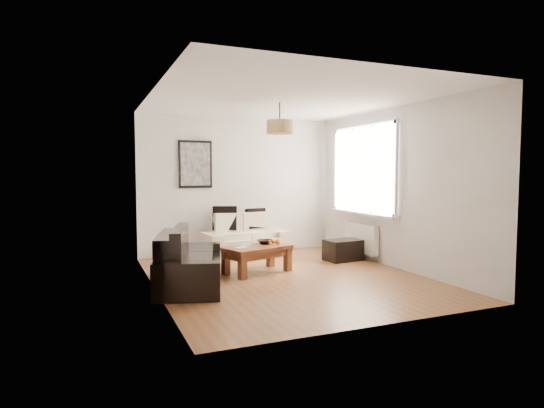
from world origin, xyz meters
name	(u,v)px	position (x,y,z in m)	size (l,w,h in m)	color
floor	(288,277)	(0.00, 0.00, 0.00)	(4.50, 4.50, 0.00)	brown
ceiling	(288,99)	(0.00, 0.00, 2.60)	(3.80, 4.50, 0.00)	white
wall_back	(239,185)	(0.00, 2.25, 1.30)	(3.80, 0.04, 2.60)	silver
wall_front	(382,197)	(0.00, -2.25, 1.30)	(3.80, 0.04, 2.60)	silver
wall_left	(154,192)	(-1.90, 0.00, 1.30)	(0.04, 4.50, 2.60)	silver
wall_right	(394,188)	(1.90, 0.00, 1.30)	(0.04, 4.50, 2.60)	silver
window_bay	(364,170)	(1.86, 0.80, 1.60)	(0.14, 1.90, 1.60)	white
radiator	(361,238)	(1.82, 0.80, 0.38)	(0.10, 0.90, 0.52)	white
poster	(195,164)	(-0.85, 2.22, 1.70)	(0.62, 0.04, 0.87)	black
pendant_shade	(280,127)	(0.00, 0.30, 2.23)	(0.40, 0.40, 0.20)	tan
loveseat_cream	(245,237)	(-0.05, 1.78, 0.37)	(1.50, 0.82, 0.74)	beige
sofa_leather	(190,260)	(-1.43, 0.08, 0.36)	(1.67, 0.81, 0.72)	black
coffee_table	(257,259)	(-0.30, 0.47, 0.21)	(1.02, 0.55, 0.42)	brown
ottoman	(343,250)	(1.45, 0.80, 0.18)	(0.64, 0.41, 0.37)	black
cushion_left	(225,219)	(-0.37, 1.96, 0.70)	(0.44, 0.14, 0.44)	black
cushion_right	(256,219)	(0.24, 1.96, 0.68)	(0.39, 0.12, 0.39)	black
fruit_bowl	(265,242)	(-0.10, 0.63, 0.45)	(0.26, 0.26, 0.06)	black
orange_a	(273,242)	(0.00, 0.54, 0.46)	(0.06, 0.06, 0.06)	#FA5615
orange_b	(278,242)	(0.07, 0.51, 0.46)	(0.09, 0.09, 0.09)	orange
orange_c	(270,242)	(-0.07, 0.53, 0.46)	(0.06, 0.06, 0.06)	orange
papers	(241,247)	(-0.57, 0.45, 0.42)	(0.18, 0.13, 0.01)	silver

